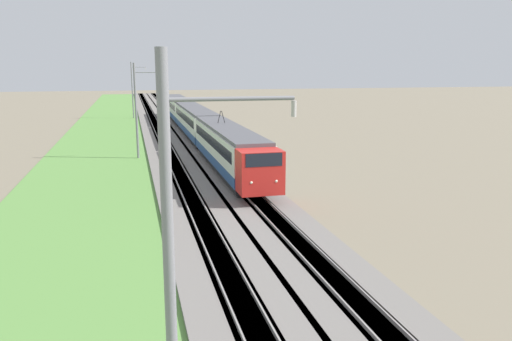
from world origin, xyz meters
name	(u,v)px	position (x,y,z in m)	size (l,w,h in m)	color
ballast_main	(167,150)	(50.00, 0.00, 0.15)	(240.00, 4.40, 0.30)	slate
ballast_adjacent	(206,149)	(50.00, -4.11, 0.15)	(240.00, 4.40, 0.30)	slate
track_main	(167,150)	(50.00, 0.00, 0.16)	(240.00, 1.57, 0.45)	#4C4238
track_adjacent	(206,149)	(50.00, -4.11, 0.16)	(240.00, 1.57, 0.45)	#4C4238
grass_verge	(110,153)	(50.00, 5.92, 0.06)	(240.00, 12.63, 0.12)	#5B8E42
passenger_train	(195,121)	(58.27, -4.11, 2.38)	(65.13, 2.92, 5.09)	red
catenary_mast_near	(173,288)	(5.53, 3.04, 4.72)	(0.22, 2.56, 9.16)	slate
catenary_mast_mid	(137,110)	(46.08, 3.04, 4.78)	(0.22, 2.56, 9.26)	slate
catenary_mast_far	(133,90)	(86.64, 3.04, 5.04)	(0.22, 2.56, 9.78)	slate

